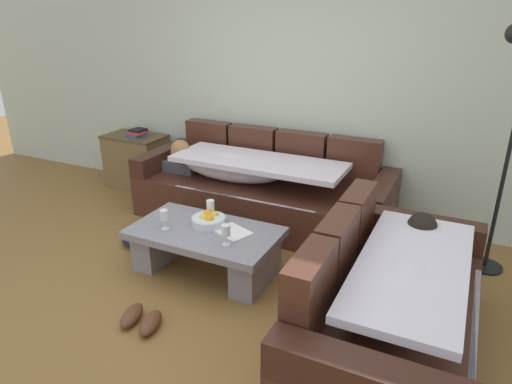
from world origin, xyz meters
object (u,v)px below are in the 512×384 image
object	(u,v)px
wine_glass_far_back	(210,206)
open_magazine	(233,232)
crumpled_garment	(144,238)
couch_along_wall	(258,190)
fruit_bowl	(209,220)
book_stack_on_cabinet	(138,133)
coffee_table	(205,245)
couch_near_window	(390,309)
wine_glass_near_left	(164,216)
wine_glass_near_right	(226,231)
pair_of_shoes	(141,319)
floor_lamp	(504,140)
side_cabinet	(136,161)

from	to	relation	value
wine_glass_far_back	open_magazine	xyz separation A→B (m)	(0.29, -0.15, -0.11)
crumpled_garment	couch_along_wall	bearing A→B (deg)	52.61
fruit_bowl	open_magazine	size ratio (longest dim) A/B	1.00
open_magazine	book_stack_on_cabinet	size ratio (longest dim) A/B	1.21
coffee_table	fruit_bowl	bearing A→B (deg)	101.38
fruit_bowl	open_magazine	world-z (taller)	fruit_bowl
couch_near_window	wine_glass_near_left	size ratio (longest dim) A/B	11.07
wine_glass_near_left	wine_glass_near_right	distance (m)	0.58
fruit_bowl	crumpled_garment	xyz separation A→B (m)	(-0.76, 0.05, -0.36)
coffee_table	pair_of_shoes	bearing A→B (deg)	-92.41
wine_glass_near_right	crumpled_garment	bearing A→B (deg)	164.44
fruit_bowl	open_magazine	distance (m)	0.25
book_stack_on_cabinet	floor_lamp	world-z (taller)	floor_lamp
open_magazine	book_stack_on_cabinet	world-z (taller)	book_stack_on_cabinet
couch_along_wall	wine_glass_near_right	size ratio (longest dim) A/B	15.42
crumpled_garment	wine_glass_far_back	bearing A→B (deg)	4.68
couch_along_wall	wine_glass_near_left	world-z (taller)	couch_along_wall
open_magazine	side_cabinet	size ratio (longest dim) A/B	0.39
coffee_table	fruit_bowl	distance (m)	0.21
wine_glass_far_back	open_magazine	bearing A→B (deg)	-27.06
wine_glass_near_right	side_cabinet	xyz separation A→B (m)	(-2.08, 1.47, -0.17)
coffee_table	book_stack_on_cabinet	size ratio (longest dim) A/B	5.17
wine_glass_near_left	book_stack_on_cabinet	bearing A→B (deg)	134.82
pair_of_shoes	crumpled_garment	xyz separation A→B (m)	(-0.74, 0.95, 0.01)
open_magazine	book_stack_on_cabinet	xyz separation A→B (m)	(-1.97, 1.27, 0.30)
couch_along_wall	wine_glass_near_right	xyz separation A→B (m)	(0.33, -1.24, 0.17)
floor_lamp	wine_glass_near_right	bearing A→B (deg)	-146.21
couch_near_window	coffee_table	distance (m)	1.59
couch_near_window	open_magazine	size ratio (longest dim) A/B	6.56
couch_near_window	floor_lamp	size ratio (longest dim) A/B	0.94
fruit_bowl	couch_along_wall	bearing A→B (deg)	91.75
coffee_table	wine_glass_far_back	xyz separation A→B (m)	(-0.07, 0.21, 0.26)
fruit_bowl	wine_glass_near_left	xyz separation A→B (m)	(-0.28, -0.22, 0.07)
coffee_table	book_stack_on_cabinet	distance (m)	2.24
open_magazine	pair_of_shoes	xyz separation A→B (m)	(-0.26, -0.86, -0.34)
side_cabinet	couch_along_wall	bearing A→B (deg)	-7.29
couch_near_window	crumpled_garment	world-z (taller)	couch_near_window
open_magazine	crumpled_garment	xyz separation A→B (m)	(-1.00, 0.09, -0.33)
wine_glass_far_back	floor_lamp	bearing A→B (deg)	21.39
couch_along_wall	side_cabinet	bearing A→B (deg)	172.71
couch_along_wall	pair_of_shoes	bearing A→B (deg)	-89.51
crumpled_garment	pair_of_shoes	bearing A→B (deg)	-52.00
coffee_table	wine_glass_near_right	size ratio (longest dim) A/B	7.23
book_stack_on_cabinet	side_cabinet	bearing A→B (deg)	-174.02
couch_near_window	open_magazine	world-z (taller)	couch_near_window
couch_near_window	coffee_table	bearing A→B (deg)	77.26
open_magazine	crumpled_garment	bearing A→B (deg)	-163.26
couch_along_wall	book_stack_on_cabinet	distance (m)	1.74
floor_lamp	fruit_bowl	bearing A→B (deg)	-155.55
fruit_bowl	floor_lamp	xyz separation A→B (m)	(2.06, 0.94, 0.69)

